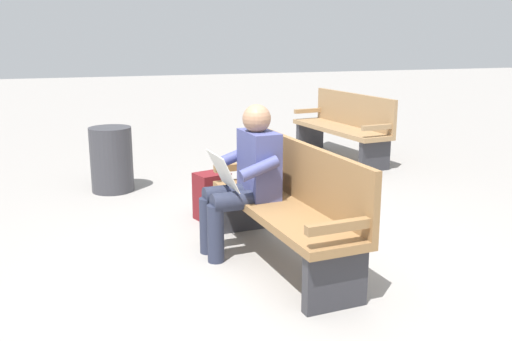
# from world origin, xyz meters

# --- Properties ---
(ground_plane) EXTENTS (40.00, 40.00, 0.00)m
(ground_plane) POSITION_xyz_m (0.00, 0.00, 0.00)
(ground_plane) COLOR gray
(bench_near) EXTENTS (1.83, 0.62, 0.90)m
(bench_near) POSITION_xyz_m (0.01, -0.07, 0.46)
(bench_near) COLOR olive
(bench_near) RESTS_ON ground
(person_seated) EXTENTS (0.59, 0.59, 1.18)m
(person_seated) POSITION_xyz_m (0.30, 0.19, 0.63)
(person_seated) COLOR #474C84
(person_seated) RESTS_ON ground
(backpack) EXTENTS (0.34, 0.35, 0.44)m
(backpack) POSITION_xyz_m (1.20, 0.25, 0.22)
(backpack) COLOR maroon
(backpack) RESTS_ON ground
(bench_far) EXTENTS (1.85, 0.70, 0.90)m
(bench_far) POSITION_xyz_m (3.21, -2.14, 0.46)
(bench_far) COLOR #9E7A51
(bench_far) RESTS_ON ground
(trash_bin) EXTENTS (0.46, 0.46, 0.71)m
(trash_bin) POSITION_xyz_m (2.49, 1.06, 0.36)
(trash_bin) COLOR #38383D
(trash_bin) RESTS_ON ground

